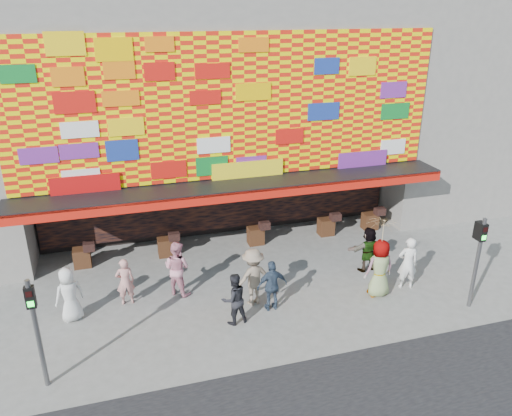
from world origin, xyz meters
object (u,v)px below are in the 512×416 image
at_px(ped_c, 234,299).
at_px(ped_g, 380,268).
at_px(ped_d, 253,277).
at_px(ped_b, 125,282).
at_px(ped_e, 272,286).
at_px(ped_i, 177,268).
at_px(parasol, 383,234).
at_px(ped_a, 69,294).
at_px(signal_right, 479,253).
at_px(ped_f, 368,249).
at_px(ped_h, 408,263).
at_px(signal_left, 35,322).

relative_size(ped_c, ped_g, 0.83).
bearing_deg(ped_d, ped_c, 32.73).
relative_size(ped_b, ped_e, 0.94).
bearing_deg(ped_i, ped_b, 46.75).
bearing_deg(ped_d, parasol, 157.88).
height_order(ped_a, ped_g, ped_g).
height_order(signal_right, ped_f, signal_right).
bearing_deg(ped_b, ped_g, 164.90).
distance_m(ped_c, ped_h, 5.97).
xyz_separation_m(signal_left, ped_d, (5.94, 2.07, -0.91)).
height_order(signal_left, ped_d, signal_left).
bearing_deg(ped_a, ped_b, 171.85).
xyz_separation_m(ped_i, parasol, (6.20, -1.94, 1.27)).
height_order(ped_i, parasol, parasol).
height_order(signal_left, ped_e, signal_left).
distance_m(ped_d, ped_h, 5.17).
bearing_deg(ped_e, signal_right, 162.16).
relative_size(ped_a, ped_e, 1.04).
relative_size(ped_b, ped_f, 0.96).
height_order(signal_left, ped_a, signal_left).
relative_size(ped_i, parasol, 0.95).
xyz_separation_m(ped_b, parasol, (7.84, -1.79, 1.41)).
distance_m(signal_right, ped_f, 3.73).
bearing_deg(ped_a, ped_f, 158.26).
xyz_separation_m(ped_g, parasol, (0.00, -0.00, 1.22)).
distance_m(signal_left, ped_g, 10.09).
bearing_deg(signal_left, ped_h, 7.99).
bearing_deg(signal_right, ped_h, 130.38).
distance_m(ped_h, parasol, 1.71).
bearing_deg(signal_left, ped_f, 15.99).
bearing_deg(ped_d, ped_e, 121.83).
bearing_deg(ped_a, ped_d, 149.74).
bearing_deg(ped_b, ped_i, -177.09).
relative_size(ped_a, ped_c, 1.07).
xyz_separation_m(signal_right, ped_b, (-10.29, 3.19, -1.08)).
bearing_deg(signal_right, ped_d, 162.24).
relative_size(ped_c, ped_e, 0.97).
relative_size(ped_f, ped_h, 0.90).
height_order(signal_left, ped_c, signal_left).
xyz_separation_m(signal_left, ped_c, (5.12, 1.24, -1.05)).
relative_size(signal_right, ped_h, 1.64).
bearing_deg(ped_g, signal_left, 6.75).
height_order(ped_g, ped_h, ped_g).
relative_size(signal_right, ped_d, 1.59).
bearing_deg(ped_f, ped_d, 2.85).
bearing_deg(signal_left, signal_right, 0.00).
distance_m(ped_d, ped_g, 4.07).
distance_m(ped_c, ped_i, 2.51).
relative_size(ped_c, ped_i, 0.87).
distance_m(ped_a, ped_h, 10.65).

